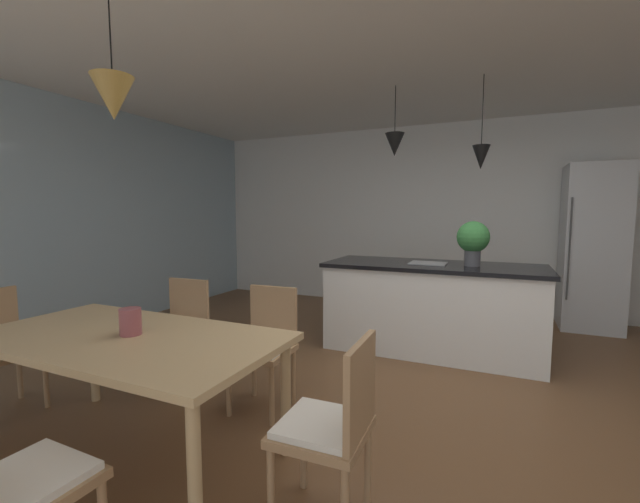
# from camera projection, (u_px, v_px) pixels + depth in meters

# --- Properties ---
(ground_plane) EXTENTS (10.00, 8.40, 0.04)m
(ground_plane) POSITION_uv_depth(u_px,v_px,m) (432.00, 410.00, 2.92)
(ground_plane) COLOR brown
(ceiling_slab) EXTENTS (10.00, 8.40, 0.12)m
(ceiling_slab) POSITION_uv_depth(u_px,v_px,m) (444.00, 10.00, 2.65)
(ceiling_slab) COLOR white
(wall_back_kitchen) EXTENTS (10.00, 0.12, 2.70)m
(wall_back_kitchen) POSITION_uv_depth(u_px,v_px,m) (470.00, 217.00, 5.75)
(wall_back_kitchen) COLOR white
(wall_back_kitchen) RESTS_ON ground_plane
(window_wall_left_glazing) EXTENTS (0.06, 8.40, 2.70)m
(window_wall_left_glazing) POSITION_uv_depth(u_px,v_px,m) (61.00, 219.00, 4.44)
(window_wall_left_glazing) COLOR #9EB7C6
(window_wall_left_glazing) RESTS_ON ground_plane
(dining_table) EXTENTS (1.80, 0.93, 0.72)m
(dining_table) POSITION_uv_depth(u_px,v_px,m) (127.00, 346.00, 2.29)
(dining_table) COLOR tan
(dining_table) RESTS_ON ground_plane
(chair_far_left) EXTENTS (0.42, 0.42, 0.87)m
(chair_far_left) POSITION_uv_depth(u_px,v_px,m) (179.00, 330.00, 3.23)
(chair_far_left) COLOR #A87F56
(chair_far_left) RESTS_ON ground_plane
(chair_far_right) EXTENTS (0.42, 0.42, 0.87)m
(chair_far_right) POSITION_uv_depth(u_px,v_px,m) (265.00, 343.00, 2.90)
(chair_far_right) COLOR #A87F56
(chair_far_right) RESTS_ON ground_plane
(chair_near_right) EXTENTS (0.41, 0.41, 0.87)m
(chair_near_right) POSITION_uv_depth(u_px,v_px,m) (9.00, 486.00, 1.39)
(chair_near_right) COLOR #A87F56
(chair_near_right) RESTS_ON ground_plane
(chair_window_end) EXTENTS (0.41, 0.41, 0.87)m
(chair_window_end) POSITION_uv_depth(u_px,v_px,m) (0.00, 347.00, 2.83)
(chair_window_end) COLOR #A87F56
(chair_window_end) RESTS_ON ground_plane
(chair_kitchen_end) EXTENTS (0.41, 0.41, 0.87)m
(chair_kitchen_end) POSITION_uv_depth(u_px,v_px,m) (332.00, 424.00, 1.79)
(chair_kitchen_end) COLOR #A87F56
(chair_kitchen_end) RESTS_ON ground_plane
(kitchen_island) EXTENTS (2.14, 0.88, 0.91)m
(kitchen_island) POSITION_uv_depth(u_px,v_px,m) (432.00, 306.00, 4.10)
(kitchen_island) COLOR white
(kitchen_island) RESTS_ON ground_plane
(refrigerator) EXTENTS (0.65, 0.67, 1.99)m
(refrigerator) POSITION_uv_depth(u_px,v_px,m) (592.00, 248.00, 4.84)
(refrigerator) COLOR silver
(refrigerator) RESTS_ON ground_plane
(pendant_over_table) EXTENTS (0.22, 0.22, 0.79)m
(pendant_over_table) POSITION_uv_depth(u_px,v_px,m) (113.00, 98.00, 2.13)
(pendant_over_table) COLOR black
(pendant_over_island_main) EXTENTS (0.20, 0.20, 0.70)m
(pendant_over_island_main) POSITION_uv_depth(u_px,v_px,m) (395.00, 145.00, 4.11)
(pendant_over_island_main) COLOR black
(pendant_over_island_aux) EXTENTS (0.16, 0.16, 0.87)m
(pendant_over_island_aux) POSITION_uv_depth(u_px,v_px,m) (481.00, 157.00, 3.79)
(pendant_over_island_aux) COLOR black
(potted_plant_on_island) EXTENTS (0.31, 0.31, 0.44)m
(potted_plant_on_island) POSITION_uv_depth(u_px,v_px,m) (473.00, 239.00, 3.88)
(potted_plant_on_island) COLOR #4C4C51
(potted_plant_on_island) RESTS_ON kitchen_island
(vase_on_dining_table) EXTENTS (0.12, 0.12, 0.15)m
(vase_on_dining_table) POSITION_uv_depth(u_px,v_px,m) (130.00, 322.00, 2.28)
(vase_on_dining_table) COLOR #994C51
(vase_on_dining_table) RESTS_ON dining_table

